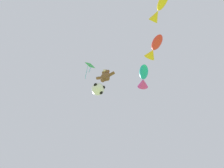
# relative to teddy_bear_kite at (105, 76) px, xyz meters

# --- Properties ---
(teddy_bear_kite) EXTENTS (1.66, 0.73, 1.69)m
(teddy_bear_kite) POSITION_rel_teddy_bear_kite_xyz_m (0.00, 0.00, 0.00)
(teddy_bear_kite) COLOR brown
(soccer_ball_kite) EXTENTS (1.09, 1.08, 1.00)m
(soccer_ball_kite) POSITION_rel_teddy_bear_kite_xyz_m (-0.63, 0.23, -1.42)
(soccer_ball_kite) COLOR white
(fish_kite_teal) EXTENTS (1.46, 2.32, 0.95)m
(fish_kite_teal) POSITION_rel_teddy_bear_kite_xyz_m (2.96, 1.54, 0.46)
(fish_kite_teal) COLOR #19ADB2
(fish_kite_crimson) EXTENTS (1.82, 1.97, 0.87)m
(fish_kite_crimson) POSITION_rel_teddy_bear_kite_xyz_m (4.37, -0.81, 0.26)
(fish_kite_crimson) COLOR red
(fish_kite_goldfin) EXTENTS (1.94, 2.05, 0.72)m
(fish_kite_goldfin) POSITION_rel_teddy_bear_kite_xyz_m (5.44, -3.33, 0.85)
(fish_kite_goldfin) COLOR yellow
(diamond_kite) EXTENTS (0.72, 0.91, 3.07)m
(diamond_kite) POSITION_rel_teddy_bear_kite_xyz_m (-1.46, -0.57, 1.91)
(diamond_kite) COLOR green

